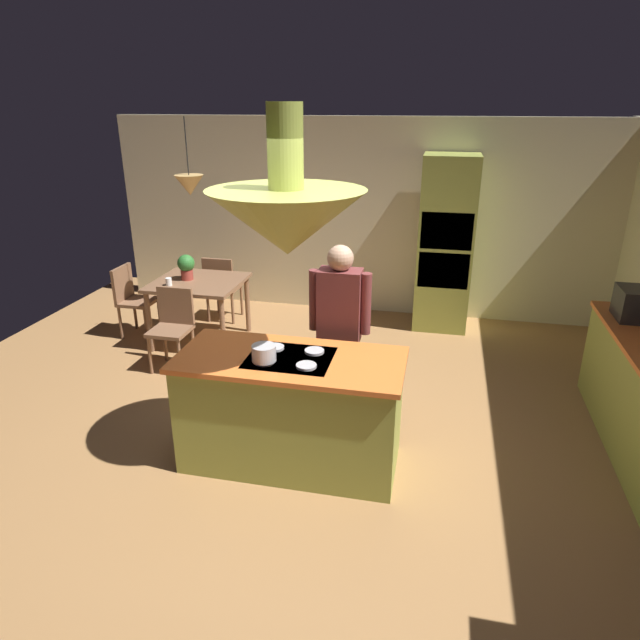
{
  "coord_description": "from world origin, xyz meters",
  "views": [
    {
      "loc": [
        1.04,
        -3.85,
        2.72
      ],
      "look_at": [
        0.1,
        0.4,
        1.0
      ],
      "focal_mm": 31.21,
      "sensor_mm": 36.0,
      "label": 1
    }
  ],
  "objects_px": {
    "dining_table": "(198,289)",
    "chair_at_corner": "(132,296)",
    "person_at_island": "(339,325)",
    "chair_facing_island": "(173,323)",
    "kitchen_island": "(291,410)",
    "cup_on_table": "(169,282)",
    "potted_plant_on_table": "(186,266)",
    "oven_tower": "(445,244)",
    "chair_by_back_wall": "(221,284)",
    "cooking_pot_on_cooktop": "(264,353)"
  },
  "relations": [
    {
      "from": "dining_table",
      "to": "chair_at_corner",
      "type": "xyz_separation_m",
      "value": [
        -0.89,
        0.0,
        -0.16
      ]
    },
    {
      "from": "person_at_island",
      "to": "chair_facing_island",
      "type": "distance_m",
      "value": 2.13
    },
    {
      "from": "kitchen_island",
      "to": "person_at_island",
      "type": "height_order",
      "value": "person_at_island"
    },
    {
      "from": "dining_table",
      "to": "cup_on_table",
      "type": "distance_m",
      "value": 0.37
    },
    {
      "from": "dining_table",
      "to": "chair_facing_island",
      "type": "xyz_separation_m",
      "value": [
        0.0,
        -0.69,
        -0.16
      ]
    },
    {
      "from": "potted_plant_on_table",
      "to": "chair_facing_island",
      "type": "bearing_deg",
      "value": -78.85
    },
    {
      "from": "oven_tower",
      "to": "person_at_island",
      "type": "xyz_separation_m",
      "value": [
        -0.84,
        -2.57,
        -0.13
      ]
    },
    {
      "from": "chair_facing_island",
      "to": "potted_plant_on_table",
      "type": "relative_size",
      "value": 2.9
    },
    {
      "from": "chair_by_back_wall",
      "to": "potted_plant_on_table",
      "type": "distance_m",
      "value": 0.8
    },
    {
      "from": "oven_tower",
      "to": "cup_on_table",
      "type": "xyz_separation_m",
      "value": [
        -3.05,
        -1.38,
        -0.27
      ]
    },
    {
      "from": "oven_tower",
      "to": "cup_on_table",
      "type": "distance_m",
      "value": 3.35
    },
    {
      "from": "kitchen_island",
      "to": "potted_plant_on_table",
      "type": "height_order",
      "value": "potted_plant_on_table"
    },
    {
      "from": "kitchen_island",
      "to": "cup_on_table",
      "type": "distance_m",
      "value": 2.72
    },
    {
      "from": "dining_table",
      "to": "cup_on_table",
      "type": "xyz_separation_m",
      "value": [
        -0.25,
        -0.24,
        0.15
      ]
    },
    {
      "from": "person_at_island",
      "to": "chair_at_corner",
      "type": "xyz_separation_m",
      "value": [
        -2.84,
        1.43,
        -0.43
      ]
    },
    {
      "from": "potted_plant_on_table",
      "to": "cup_on_table",
      "type": "distance_m",
      "value": 0.31
    },
    {
      "from": "dining_table",
      "to": "chair_facing_island",
      "type": "height_order",
      "value": "chair_facing_island"
    },
    {
      "from": "chair_facing_island",
      "to": "cup_on_table",
      "type": "xyz_separation_m",
      "value": [
        -0.25,
        0.46,
        0.3
      ]
    },
    {
      "from": "oven_tower",
      "to": "cup_on_table",
      "type": "relative_size",
      "value": 23.83
    },
    {
      "from": "cooking_pot_on_cooktop",
      "to": "oven_tower",
      "type": "bearing_deg",
      "value": 69.52
    },
    {
      "from": "cup_on_table",
      "to": "chair_at_corner",
      "type": "bearing_deg",
      "value": 159.87
    },
    {
      "from": "chair_facing_island",
      "to": "dining_table",
      "type": "bearing_deg",
      "value": 90.0
    },
    {
      "from": "chair_facing_island",
      "to": "chair_by_back_wall",
      "type": "height_order",
      "value": "same"
    },
    {
      "from": "cooking_pot_on_cooktop",
      "to": "chair_by_back_wall",
      "type": "bearing_deg",
      "value": 117.79
    },
    {
      "from": "chair_at_corner",
      "to": "potted_plant_on_table",
      "type": "xyz_separation_m",
      "value": [
        0.75,
        0.03,
        0.42
      ]
    },
    {
      "from": "dining_table",
      "to": "cooking_pot_on_cooktop",
      "type": "xyz_separation_m",
      "value": [
        1.54,
        -2.23,
        0.34
      ]
    },
    {
      "from": "dining_table",
      "to": "potted_plant_on_table",
      "type": "distance_m",
      "value": 0.31
    },
    {
      "from": "chair_by_back_wall",
      "to": "cup_on_table",
      "type": "bearing_deg",
      "value": 75.14
    },
    {
      "from": "dining_table",
      "to": "chair_by_back_wall",
      "type": "distance_m",
      "value": 0.71
    },
    {
      "from": "oven_tower",
      "to": "chair_by_back_wall",
      "type": "height_order",
      "value": "oven_tower"
    },
    {
      "from": "oven_tower",
      "to": "potted_plant_on_table",
      "type": "xyz_separation_m",
      "value": [
        -2.94,
        -1.12,
        -0.14
      ]
    },
    {
      "from": "dining_table",
      "to": "cooking_pot_on_cooktop",
      "type": "relative_size",
      "value": 5.65
    },
    {
      "from": "dining_table",
      "to": "chair_by_back_wall",
      "type": "bearing_deg",
      "value": 90.0
    },
    {
      "from": "kitchen_island",
      "to": "cooking_pot_on_cooktop",
      "type": "height_order",
      "value": "cooking_pot_on_cooktop"
    },
    {
      "from": "dining_table",
      "to": "person_at_island",
      "type": "xyz_separation_m",
      "value": [
        1.96,
        -1.43,
        0.28
      ]
    },
    {
      "from": "chair_by_back_wall",
      "to": "chair_at_corner",
      "type": "bearing_deg",
      "value": 37.93
    },
    {
      "from": "chair_by_back_wall",
      "to": "potted_plant_on_table",
      "type": "bearing_deg",
      "value": 78.01
    },
    {
      "from": "cooking_pot_on_cooktop",
      "to": "cup_on_table",
      "type": "bearing_deg",
      "value": 131.84
    },
    {
      "from": "person_at_island",
      "to": "chair_by_back_wall",
      "type": "bearing_deg",
      "value": 132.65
    },
    {
      "from": "dining_table",
      "to": "cup_on_table",
      "type": "bearing_deg",
      "value": -136.27
    },
    {
      "from": "potted_plant_on_table",
      "to": "oven_tower",
      "type": "bearing_deg",
      "value": 20.8
    },
    {
      "from": "kitchen_island",
      "to": "chair_by_back_wall",
      "type": "xyz_separation_m",
      "value": [
        -1.7,
        2.79,
        0.04
      ]
    },
    {
      "from": "oven_tower",
      "to": "cooking_pot_on_cooktop",
      "type": "height_order",
      "value": "oven_tower"
    },
    {
      "from": "chair_facing_island",
      "to": "potted_plant_on_table",
      "type": "xyz_separation_m",
      "value": [
        -0.14,
        0.72,
        0.42
      ]
    },
    {
      "from": "chair_at_corner",
      "to": "cup_on_table",
      "type": "bearing_deg",
      "value": -110.13
    },
    {
      "from": "chair_facing_island",
      "to": "cup_on_table",
      "type": "height_order",
      "value": "chair_facing_island"
    },
    {
      "from": "kitchen_island",
      "to": "potted_plant_on_table",
      "type": "distance_m",
      "value": 2.85
    },
    {
      "from": "person_at_island",
      "to": "cup_on_table",
      "type": "relative_size",
      "value": 18.2
    },
    {
      "from": "dining_table",
      "to": "chair_facing_island",
      "type": "distance_m",
      "value": 0.71
    },
    {
      "from": "oven_tower",
      "to": "dining_table",
      "type": "bearing_deg",
      "value": -157.79
    }
  ]
}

